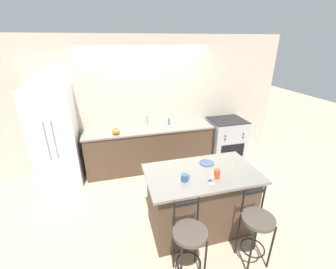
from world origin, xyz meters
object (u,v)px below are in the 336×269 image
oven_range (225,140)px  dinner_plate (207,163)px  bar_stool_near (189,240)px  pumpkin_decoration (116,132)px  soap_bottle (169,122)px  tumbler_cup (217,174)px  refrigerator (56,137)px  bar_stool_far (256,226)px  coffee_mug (185,178)px  wine_glass (212,173)px

oven_range → dinner_plate: size_ratio=4.61×
bar_stool_near → pumpkin_decoration: pumpkin_decoration is taller
soap_bottle → pumpkin_decoration: bearing=-167.5°
bar_stool_near → tumbler_cup: 0.87m
bar_stool_near → tumbler_cup: bearing=43.2°
refrigerator → bar_stool_near: 3.04m
dinner_plate → tumbler_cup: bearing=-94.2°
bar_stool_near → bar_stool_far: (0.84, -0.02, 0.00)m
bar_stool_near → coffee_mug: bearing=77.3°
bar_stool_near → bar_stool_far: bearing=-1.1°
coffee_mug → tumbler_cup: bearing=-6.3°
dinner_plate → pumpkin_decoration: bearing=128.9°
oven_range → bar_stool_near: 3.07m
wine_glass → soap_bottle: 2.21m
wine_glass → tumbler_cup: size_ratio=1.72×
wine_glass → dinner_plate: bearing=72.9°
refrigerator → bar_stool_near: size_ratio=1.86×
bar_stool_near → coffee_mug: size_ratio=8.24×
coffee_mug → dinner_plate: bearing=36.0°
tumbler_cup → bar_stool_far: bearing=-61.3°
bar_stool_far → tumbler_cup: size_ratio=8.46×
bar_stool_far → tumbler_cup: (-0.29, 0.53, 0.44)m
bar_stool_far → coffee_mug: (-0.71, 0.58, 0.43)m
refrigerator → soap_bottle: size_ratio=12.33×
oven_range → soap_bottle: 1.41m
refrigerator → wine_glass: 2.98m
dinner_plate → bar_stool_near: bearing=-122.9°
refrigerator → bar_stool_near: (1.72, -2.48, -0.38)m
refrigerator → soap_bottle: (2.20, 0.14, 0.05)m
refrigerator → tumbler_cup: refrigerator is taller
refrigerator → bar_stool_near: bearing=-55.3°
refrigerator → coffee_mug: (1.84, -1.92, 0.05)m
wine_glass → coffee_mug: (-0.30, 0.14, -0.10)m
soap_bottle → refrigerator: bearing=-176.2°
pumpkin_decoration → refrigerator: bearing=174.6°
refrigerator → coffee_mug: bearing=-46.2°
pumpkin_decoration → bar_stool_far: bearing=-58.5°
oven_range → bar_stool_far: 2.68m
oven_range → pumpkin_decoration: 2.48m
bar_stool_near → pumpkin_decoration: bearing=104.9°
bar_stool_near → wine_glass: bearing=44.3°
coffee_mug → soap_bottle: size_ratio=0.80×
oven_range → wine_glass: (-1.36, -2.07, 0.60)m
wine_glass → tumbler_cup: (0.12, 0.09, -0.08)m
wine_glass → coffee_mug: wine_glass is taller
bar_stool_near → pumpkin_decoration: (-0.63, 2.38, 0.42)m
coffee_mug → bar_stool_near: bearing=-102.7°
wine_glass → coffee_mug: 0.35m
refrigerator → tumbler_cup: 3.00m
soap_bottle → tumbler_cup: bearing=-88.3°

